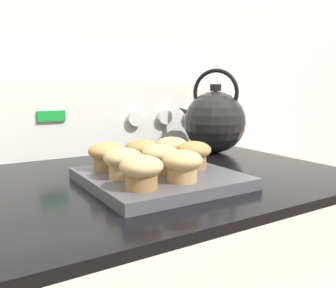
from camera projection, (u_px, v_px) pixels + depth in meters
The scene contains 12 objects.
wall_back at pixel (100, 55), 1.07m from camera, with size 8.00×0.05×2.40m.
control_panel at pixel (109, 118), 1.06m from camera, with size 0.77×0.07×0.20m.
muffin_pan at pixel (160, 178), 0.72m from camera, with size 0.28×0.28×0.02m.
muffin_r0_c0 at pixel (141, 170), 0.60m from camera, with size 0.07×0.07×0.06m.
muffin_r0_c1 at pixel (182, 164), 0.64m from camera, with size 0.07×0.07×0.06m.
muffin_r1_c0 at pixel (123, 161), 0.67m from camera, with size 0.07×0.07×0.06m.
muffin_r1_c1 at pixel (160, 157), 0.71m from camera, with size 0.07×0.07×0.06m.
muffin_r1_c2 at pixel (194, 153), 0.75m from camera, with size 0.07×0.07×0.06m.
muffin_r2_c0 at pixel (106, 155), 0.74m from camera, with size 0.07×0.07×0.06m.
muffin_r2_c1 at pixel (142, 151), 0.78m from camera, with size 0.07×0.07×0.06m.
muffin_r2_c2 at pixel (171, 148), 0.82m from camera, with size 0.07×0.07×0.06m.
tea_kettle at pixel (214, 121), 1.05m from camera, with size 0.18×0.21×0.25m.
Camera 1 is at (-0.40, -0.35, 1.10)m, focal length 38.00 mm.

